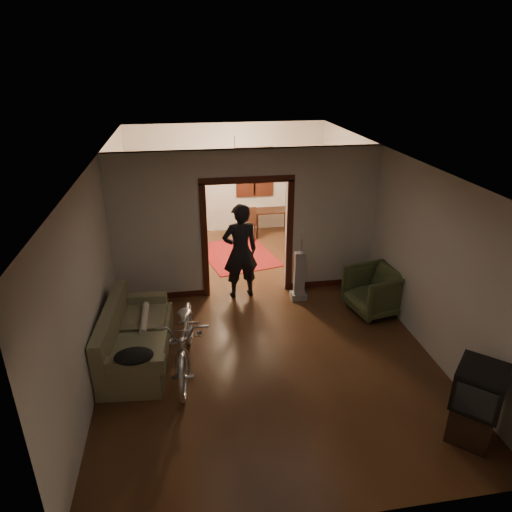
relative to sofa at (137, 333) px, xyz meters
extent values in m
cube|color=#371F11|center=(1.97, 1.18, -0.45)|extent=(5.00, 8.50, 0.01)
cube|color=white|center=(1.97, 1.18, 2.35)|extent=(5.00, 8.50, 0.01)
cube|color=beige|center=(1.97, 5.43, 0.95)|extent=(5.00, 0.02, 2.80)
cube|color=beige|center=(-0.53, 1.18, 0.95)|extent=(0.02, 8.50, 2.80)
cube|color=beige|center=(4.47, 1.18, 0.95)|extent=(0.02, 8.50, 2.80)
cube|color=beige|center=(1.97, 1.93, 0.95)|extent=(5.00, 0.14, 2.80)
cube|color=#37150C|center=(1.97, 1.93, 0.65)|extent=(1.74, 0.20, 2.32)
cube|color=black|center=(2.67, 5.39, 1.10)|extent=(0.98, 0.06, 1.28)
sphere|color=#FFE0A5|center=(1.97, 3.68, 1.90)|extent=(0.24, 0.24, 0.24)
cube|color=silver|center=(3.02, 1.86, 0.80)|extent=(0.08, 0.01, 0.12)
cube|color=#626442|center=(0.00, 0.00, 0.00)|extent=(1.03, 2.02, 0.90)
cylinder|color=beige|center=(0.10, 0.30, 0.08)|extent=(0.11, 0.85, 0.11)
ellipsoid|color=black|center=(0.05, -0.91, 0.23)|extent=(0.51, 0.38, 0.15)
imported|color=silver|center=(0.74, -0.34, 0.08)|extent=(0.86, 2.07, 1.06)
imported|color=#414C2A|center=(4.12, 0.77, -0.04)|extent=(1.07, 1.05, 0.82)
cube|color=black|center=(4.09, -2.28, -0.22)|extent=(0.70, 0.70, 0.47)
cube|color=black|center=(4.09, -2.28, 0.30)|extent=(0.78, 0.79, 0.50)
cube|color=gray|center=(2.89, 1.45, 0.03)|extent=(0.35, 0.31, 0.96)
imported|color=black|center=(1.81, 1.76, 0.48)|extent=(0.73, 0.53, 1.86)
cube|color=maroon|center=(2.00, 3.72, -0.44)|extent=(1.91, 2.27, 0.02)
cube|color=#2B3721|center=(0.51, 5.23, 0.43)|extent=(0.94, 0.61, 1.76)
sphere|color=#1E5972|center=(0.51, 5.23, 1.49)|extent=(0.26, 0.26, 0.26)
cube|color=black|center=(3.03, 4.90, -0.12)|extent=(0.90, 0.51, 0.67)
cube|color=black|center=(2.36, 4.66, 0.00)|extent=(0.49, 0.49, 0.91)
camera|label=1|loc=(0.83, -6.04, 3.83)|focal=32.00mm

